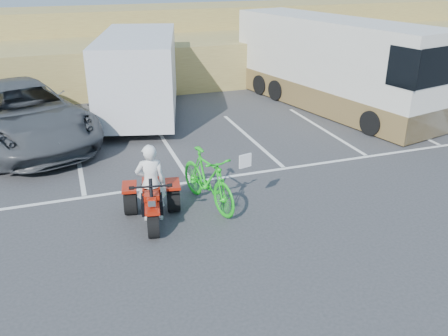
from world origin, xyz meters
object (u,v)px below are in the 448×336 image
object	(u,v)px
quad_atv_blue	(107,130)
green_dirt_bike	(208,179)
rider	(151,183)
grey_pickup	(21,114)
rv_motorhome	(330,70)
quad_atv_green	(137,119)
red_trike_atv	(153,222)
cargo_trailer	(139,73)

from	to	relation	value
quad_atv_blue	green_dirt_bike	bearing A→B (deg)	-57.98
rider	grey_pickup	world-z (taller)	grey_pickup
rv_motorhome	quad_atv_green	distance (m)	7.57
red_trike_atv	quad_atv_green	size ratio (longest dim) A/B	1.16
cargo_trailer	rv_motorhome	world-z (taller)	rv_motorhome
red_trike_atv	quad_atv_green	xyz separation A→B (m)	(0.91, 7.57, 0.00)
cargo_trailer	rv_motorhome	bearing A→B (deg)	4.22
rider	quad_atv_blue	size ratio (longest dim) A/B	1.07
red_trike_atv	rv_motorhome	distance (m)	10.77
red_trike_atv	quad_atv_blue	xyz separation A→B (m)	(-0.29, 6.71, 0.00)
green_dirt_bike	quad_atv_green	xyz separation A→B (m)	(-0.48, 7.20, -0.67)
green_dirt_bike	grey_pickup	xyz separation A→B (m)	(-4.24, 5.92, 0.26)
green_dirt_bike	quad_atv_green	distance (m)	7.24
cargo_trailer	rider	bearing A→B (deg)	-83.95
quad_atv_green	green_dirt_bike	bearing A→B (deg)	-98.23
grey_pickup	green_dirt_bike	bearing A→B (deg)	-73.83
rv_motorhome	quad_atv_green	bearing A→B (deg)	160.32
cargo_trailer	quad_atv_blue	world-z (taller)	cargo_trailer
rv_motorhome	quad_atv_green	xyz separation A→B (m)	(-7.38, 0.85, -1.44)
rider	cargo_trailer	size ratio (longest dim) A/B	0.26
green_dirt_bike	rv_motorhome	bearing A→B (deg)	28.75
red_trike_atv	quad_atv_green	bearing A→B (deg)	92.95
red_trike_atv	quad_atv_green	distance (m)	7.62
rider	green_dirt_bike	size ratio (longest dim) A/B	0.79
grey_pickup	rider	bearing A→B (deg)	-84.30
rider	quad_atv_green	size ratio (longest dim) A/B	1.19
grey_pickup	cargo_trailer	xyz separation A→B (m)	(4.01, 1.69, 0.65)
green_dirt_bike	quad_atv_blue	size ratio (longest dim) A/B	1.34
rider	grey_pickup	distance (m)	6.78
grey_pickup	quad_atv_green	size ratio (longest dim) A/B	4.53
grey_pickup	red_trike_atv	bearing A→B (deg)	-85.01
cargo_trailer	rv_motorhome	size ratio (longest dim) A/B	0.71
cargo_trailer	quad_atv_green	distance (m)	1.66
rv_motorhome	quad_atv_green	world-z (taller)	rv_motorhome
cargo_trailer	red_trike_atv	bearing A→B (deg)	-83.98
red_trike_atv	quad_atv_blue	size ratio (longest dim) A/B	1.03
green_dirt_bike	quad_atv_blue	xyz separation A→B (m)	(-1.68, 6.34, -0.67)
grey_pickup	quad_atv_green	xyz separation A→B (m)	(3.76, 1.28, -0.94)
grey_pickup	cargo_trailer	size ratio (longest dim) A/B	1.00
quad_atv_blue	quad_atv_green	world-z (taller)	quad_atv_blue
quad_atv_blue	red_trike_atv	bearing A→B (deg)	-70.29
red_trike_atv	rider	bearing A→B (deg)	90.00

